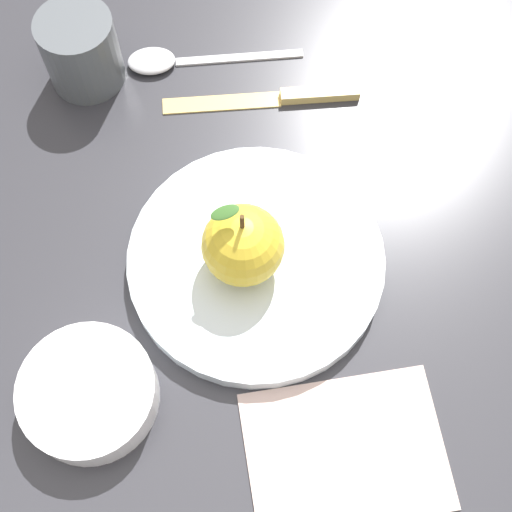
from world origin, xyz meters
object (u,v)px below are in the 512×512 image
at_px(apple, 238,243).
at_px(knife, 280,97).
at_px(linen_napkin, 345,450).
at_px(spoon, 172,60).
at_px(dinner_plate, 256,260).
at_px(side_bowl, 88,392).
at_px(cup, 80,48).

bearing_deg(apple, knife, -76.87).
bearing_deg(linen_napkin, spoon, -42.97).
relative_size(dinner_plate, side_bowl, 2.05).
distance_m(cup, knife, 0.20).
bearing_deg(dinner_plate, cup, -26.11).
xyz_separation_m(knife, spoon, (0.12, 0.01, 0.00)).
bearing_deg(dinner_plate, linen_napkin, 138.76).
xyz_separation_m(spoon, linen_napkin, (-0.30, 0.28, -0.00)).
height_order(knife, linen_napkin, knife).
height_order(cup, knife, cup).
distance_m(apple, cup, 0.26).
height_order(side_bowl, linen_napkin, side_bowl).
bearing_deg(knife, linen_napkin, 122.92).
bearing_deg(dinner_plate, side_bowl, 66.68).
height_order(side_bowl, knife, side_bowl).
relative_size(cup, knife, 0.43).
bearing_deg(knife, cup, 16.29).
xyz_separation_m(apple, linen_napkin, (-0.14, 0.11, -0.05)).
height_order(apple, side_bowl, apple).
bearing_deg(apple, spoon, -47.80).
xyz_separation_m(cup, knife, (-0.19, -0.05, -0.04)).
relative_size(side_bowl, knife, 0.62).
xyz_separation_m(dinner_plate, apple, (0.01, 0.01, 0.04)).
relative_size(side_bowl, spoon, 0.66).
height_order(dinner_plate, knife, dinner_plate).
bearing_deg(apple, side_bowl, 69.22).
bearing_deg(side_bowl, dinner_plate, -113.32).
relative_size(knife, spoon, 1.08).
bearing_deg(dinner_plate, apple, 37.27).
bearing_deg(spoon, cup, 35.71).
xyz_separation_m(apple, cup, (0.23, -0.13, -0.01)).
xyz_separation_m(dinner_plate, linen_napkin, (-0.13, 0.12, -0.01)).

